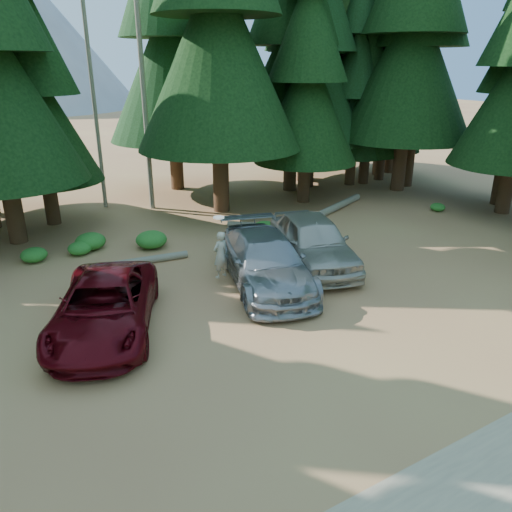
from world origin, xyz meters
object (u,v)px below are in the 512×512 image
object	(u,v)px
frisbee_player	(220,254)
log_right	(334,208)
log_mid	(265,226)
silver_minivan_center	(266,261)
silver_minivan_right	(313,241)
log_left	(137,262)
red_pickup	(105,307)

from	to	relation	value
frisbee_player	log_right	distance (m)	9.99
frisbee_player	log_mid	bearing A→B (deg)	-151.77
silver_minivan_center	silver_minivan_right	bearing A→B (deg)	31.28
log_left	silver_minivan_right	bearing A→B (deg)	-23.26
frisbee_player	log_left	xyz separation A→B (m)	(-2.00, 2.92, -0.87)
red_pickup	silver_minivan_center	xyz separation A→B (m)	(5.42, 0.44, 0.08)
log_mid	silver_minivan_right	bearing A→B (deg)	-56.11
silver_minivan_right	log_right	world-z (taller)	silver_minivan_right
red_pickup	log_mid	xyz separation A→B (m)	(8.48, 5.54, -0.62)
log_mid	log_right	distance (m)	4.51
frisbee_player	log_right	size ratio (longest dim) A/B	0.39
silver_minivan_center	frisbee_player	size ratio (longest dim) A/B	2.76
silver_minivan_center	frisbee_player	bearing A→B (deg)	157.81
silver_minivan_center	log_left	bearing A→B (deg)	145.81
log_right	silver_minivan_right	bearing A→B (deg)	-158.95
frisbee_player	log_mid	size ratio (longest dim) A/B	0.62
red_pickup	log_right	bearing A→B (deg)	49.42
red_pickup	log_left	size ratio (longest dim) A/B	1.44
frisbee_player	log_right	world-z (taller)	frisbee_player
silver_minivan_right	red_pickup	bearing A→B (deg)	-154.91
red_pickup	silver_minivan_right	distance (m)	7.90
silver_minivan_right	log_right	bearing A→B (deg)	62.38
log_right	red_pickup	bearing A→B (deg)	-178.43
red_pickup	silver_minivan_right	world-z (taller)	silver_minivan_right
silver_minivan_center	log_mid	distance (m)	5.98
silver_minivan_right	log_mid	bearing A→B (deg)	98.85
frisbee_player	log_left	world-z (taller)	frisbee_player
silver_minivan_right	frisbee_player	world-z (taller)	frisbee_player
frisbee_player	log_mid	world-z (taller)	frisbee_player
silver_minivan_right	log_mid	size ratio (longest dim) A/B	1.60
silver_minivan_right	log_mid	xyz separation A→B (m)	(0.65, 4.45, -0.79)
silver_minivan_center	frisbee_player	distance (m)	1.54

